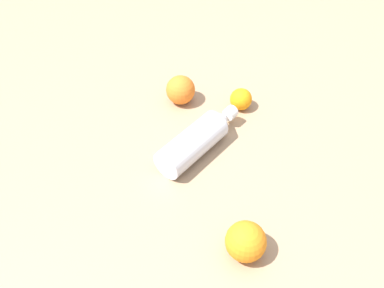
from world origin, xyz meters
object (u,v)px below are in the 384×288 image
(water_bottle, at_px, (198,139))
(orange_0, at_px, (240,99))
(orange_1, at_px, (181,90))
(orange_2, at_px, (246,241))

(water_bottle, distance_m, orange_0, 0.20)
(water_bottle, relative_size, orange_1, 3.27)
(orange_0, relative_size, orange_2, 0.73)
(orange_1, relative_size, orange_2, 0.98)
(water_bottle, xyz_separation_m, orange_0, (0.03, 0.20, -0.01))
(orange_0, height_order, orange_2, orange_2)
(water_bottle, bearing_deg, orange_1, 54.35)
(water_bottle, height_order, orange_0, water_bottle)
(orange_2, bearing_deg, orange_1, 133.42)
(orange_1, distance_m, orange_2, 0.49)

